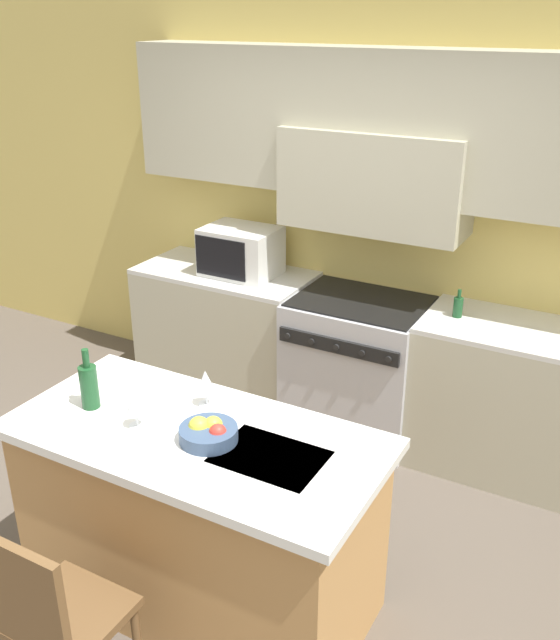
{
  "coord_description": "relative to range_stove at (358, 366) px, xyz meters",
  "views": [
    {
      "loc": [
        1.55,
        -2.17,
        2.6
      ],
      "look_at": [
        -0.02,
        0.67,
        1.17
      ],
      "focal_mm": 40.0,
      "sensor_mm": 36.0,
      "label": 1
    }
  ],
  "objects": [
    {
      "name": "ground_plane",
      "position": [
        0.0,
        -1.69,
        -0.46
      ],
      "size": [
        10.0,
        10.0,
        0.0
      ],
      "primitive_type": "plane",
      "color": "brown"
    },
    {
      "name": "back_cabinetry",
      "position": [
        0.0,
        0.27,
        1.13
      ],
      "size": [
        10.0,
        0.46,
        2.7
      ],
      "color": "#DBC166",
      "rests_on": "ground_plane"
    },
    {
      "name": "back_counter",
      "position": [
        0.0,
        0.02,
        0.01
      ],
      "size": [
        3.28,
        0.62,
        0.93
      ],
      "color": "#B2AD93",
      "rests_on": "ground_plane"
    },
    {
      "name": "range_stove",
      "position": [
        0.0,
        0.0,
        0.0
      ],
      "size": [
        0.85,
        0.7,
        0.92
      ],
      "color": "#B7B7BC",
      "rests_on": "ground_plane"
    },
    {
      "name": "microwave",
      "position": [
        -0.89,
        0.02,
        0.63
      ],
      "size": [
        0.49,
        0.38,
        0.32
      ],
      "color": "silver",
      "rests_on": "back_counter"
    },
    {
      "name": "kitchen_island",
      "position": [
        -0.03,
        -1.75,
        0.01
      ],
      "size": [
        1.66,
        0.81,
        0.92
      ],
      "color": "#B7844C",
      "rests_on": "ground_plane"
    },
    {
      "name": "island_chair",
      "position": [
        -0.16,
        -2.53,
        0.06
      ],
      "size": [
        0.42,
        0.4,
        0.92
      ],
      "color": "brown",
      "rests_on": "ground_plane"
    },
    {
      "name": "wine_bottle",
      "position": [
        -0.57,
        -1.81,
        0.57
      ],
      "size": [
        0.08,
        0.08,
        0.29
      ],
      "color": "#194723",
      "rests_on": "kitchen_island"
    },
    {
      "name": "wine_glass_near",
      "position": [
        -0.28,
        -1.84,
        0.58
      ],
      "size": [
        0.08,
        0.08,
        0.17
      ],
      "color": "white",
      "rests_on": "kitchen_island"
    },
    {
      "name": "wine_glass_far",
      "position": [
        -0.12,
        -1.53,
        0.58
      ],
      "size": [
        0.08,
        0.08,
        0.17
      ],
      "color": "white",
      "rests_on": "kitchen_island"
    },
    {
      "name": "fruit_bowl",
      "position": [
        0.05,
        -1.77,
        0.5
      ],
      "size": [
        0.25,
        0.25,
        0.1
      ],
      "color": "#384C6B",
      "rests_on": "kitchen_island"
    },
    {
      "name": "oil_bottle_on_counter",
      "position": [
        0.61,
        0.01,
        0.54
      ],
      "size": [
        0.06,
        0.06,
        0.17
      ],
      "color": "#194723",
      "rests_on": "back_counter"
    }
  ]
}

